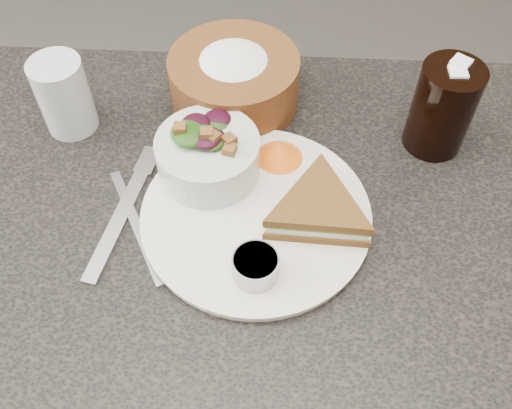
{
  "coord_description": "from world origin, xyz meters",
  "views": [
    {
      "loc": [
        0.04,
        -0.41,
        1.35
      ],
      "look_at": [
        0.02,
        0.02,
        0.78
      ],
      "focal_mm": 40.0,
      "sensor_mm": 36.0,
      "label": 1
    }
  ],
  "objects_px": {
    "dining_table": "(245,347)",
    "water_glass": "(64,96)",
    "sandwich": "(318,210)",
    "dressing_ramekin": "(255,267)",
    "cola_glass": "(444,105)",
    "salad_bowl": "(208,151)",
    "bread_basket": "(234,74)",
    "dinner_plate": "(256,215)"
  },
  "relations": [
    {
      "from": "sandwich",
      "to": "bread_basket",
      "type": "bearing_deg",
      "value": 120.95
    },
    {
      "from": "salad_bowl",
      "to": "bread_basket",
      "type": "xyz_separation_m",
      "value": [
        0.02,
        0.15,
        0.0
      ]
    },
    {
      "from": "sandwich",
      "to": "salad_bowl",
      "type": "xyz_separation_m",
      "value": [
        -0.14,
        0.07,
        0.02
      ]
    },
    {
      "from": "dinner_plate",
      "to": "sandwich",
      "type": "xyz_separation_m",
      "value": [
        0.08,
        -0.01,
        0.03
      ]
    },
    {
      "from": "dining_table",
      "to": "salad_bowl",
      "type": "relative_size",
      "value": 7.32
    },
    {
      "from": "dining_table",
      "to": "dinner_plate",
      "type": "relative_size",
      "value": 3.42
    },
    {
      "from": "dressing_ramekin",
      "to": "water_glass",
      "type": "distance_m",
      "value": 0.38
    },
    {
      "from": "dinner_plate",
      "to": "cola_glass",
      "type": "relative_size",
      "value": 2.05
    },
    {
      "from": "sandwich",
      "to": "dressing_ramekin",
      "type": "xyz_separation_m",
      "value": [
        -0.07,
        -0.08,
        -0.0
      ]
    },
    {
      "from": "dressing_ramekin",
      "to": "cola_glass",
      "type": "bearing_deg",
      "value": 44.83
    },
    {
      "from": "bread_basket",
      "to": "cola_glass",
      "type": "bearing_deg",
      "value": -13.41
    },
    {
      "from": "salad_bowl",
      "to": "dressing_ramekin",
      "type": "xyz_separation_m",
      "value": [
        0.07,
        -0.16,
        -0.02
      ]
    },
    {
      "from": "dining_table",
      "to": "water_glass",
      "type": "relative_size",
      "value": 8.97
    },
    {
      "from": "water_glass",
      "to": "dining_table",
      "type": "bearing_deg",
      "value": -34.43
    },
    {
      "from": "bread_basket",
      "to": "water_glass",
      "type": "bearing_deg",
      "value": -165.4
    },
    {
      "from": "sandwich",
      "to": "dining_table",
      "type": "bearing_deg",
      "value": -168.94
    },
    {
      "from": "dinner_plate",
      "to": "dining_table",
      "type": "bearing_deg",
      "value": -131.84
    },
    {
      "from": "cola_glass",
      "to": "dinner_plate",
      "type": "bearing_deg",
      "value": -148.58
    },
    {
      "from": "sandwich",
      "to": "dressing_ramekin",
      "type": "relative_size",
      "value": 2.76
    },
    {
      "from": "sandwich",
      "to": "cola_glass",
      "type": "height_order",
      "value": "cola_glass"
    },
    {
      "from": "dressing_ramekin",
      "to": "water_glass",
      "type": "bearing_deg",
      "value": 138.81
    },
    {
      "from": "cola_glass",
      "to": "salad_bowl",
      "type": "bearing_deg",
      "value": -165.22
    },
    {
      "from": "dining_table",
      "to": "bread_basket",
      "type": "bearing_deg",
      "value": 95.97
    },
    {
      "from": "salad_bowl",
      "to": "cola_glass",
      "type": "height_order",
      "value": "cola_glass"
    },
    {
      "from": "sandwich",
      "to": "cola_glass",
      "type": "distance_m",
      "value": 0.23
    },
    {
      "from": "dinner_plate",
      "to": "sandwich",
      "type": "bearing_deg",
      "value": -4.67
    },
    {
      "from": "dinner_plate",
      "to": "bread_basket",
      "type": "height_order",
      "value": "bread_basket"
    },
    {
      "from": "dining_table",
      "to": "salad_bowl",
      "type": "height_order",
      "value": "salad_bowl"
    },
    {
      "from": "sandwich",
      "to": "salad_bowl",
      "type": "relative_size",
      "value": 1.12
    },
    {
      "from": "sandwich",
      "to": "water_glass",
      "type": "xyz_separation_m",
      "value": [
        -0.36,
        0.16,
        0.02
      ]
    },
    {
      "from": "dining_table",
      "to": "cola_glass",
      "type": "height_order",
      "value": "cola_glass"
    },
    {
      "from": "dressing_ramekin",
      "to": "bread_basket",
      "type": "distance_m",
      "value": 0.31
    },
    {
      "from": "dinner_plate",
      "to": "water_glass",
      "type": "xyz_separation_m",
      "value": [
        -0.28,
        0.16,
        0.05
      ]
    },
    {
      "from": "dinner_plate",
      "to": "dressing_ramekin",
      "type": "xyz_separation_m",
      "value": [
        0.0,
        -0.09,
        0.02
      ]
    },
    {
      "from": "cola_glass",
      "to": "water_glass",
      "type": "relative_size",
      "value": 1.28
    },
    {
      "from": "cola_glass",
      "to": "dining_table",
      "type": "bearing_deg",
      "value": -147.12
    },
    {
      "from": "sandwich",
      "to": "dressing_ramekin",
      "type": "distance_m",
      "value": 0.11
    },
    {
      "from": "dining_table",
      "to": "water_glass",
      "type": "height_order",
      "value": "water_glass"
    },
    {
      "from": "sandwich",
      "to": "cola_glass",
      "type": "xyz_separation_m",
      "value": [
        0.17,
        0.16,
        0.04
      ]
    },
    {
      "from": "bread_basket",
      "to": "dining_table",
      "type": "bearing_deg",
      "value": -84.03
    },
    {
      "from": "cola_glass",
      "to": "water_glass",
      "type": "bearing_deg",
      "value": 179.16
    },
    {
      "from": "salad_bowl",
      "to": "cola_glass",
      "type": "xyz_separation_m",
      "value": [
        0.31,
        0.08,
        0.02
      ]
    }
  ]
}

